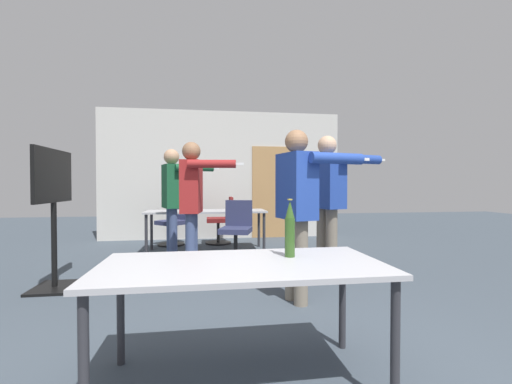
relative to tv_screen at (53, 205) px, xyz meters
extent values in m
cube|color=beige|center=(2.10, 3.45, 0.45)|extent=(5.30, 0.10, 2.82)
cube|color=#AD7F4C|center=(3.20, 3.40, 0.06)|extent=(0.90, 0.02, 2.05)
cube|color=#A8A8AD|center=(1.92, -2.17, -0.25)|extent=(1.66, 0.82, 0.03)
cylinder|color=#2D2D33|center=(1.15, -2.52, -0.61)|extent=(0.05, 0.05, 0.70)
cylinder|color=#2D2D33|center=(2.69, -2.52, -0.61)|extent=(0.05, 0.05, 0.70)
cylinder|color=#2D2D33|center=(1.15, -1.83, -0.61)|extent=(0.05, 0.05, 0.70)
cylinder|color=#2D2D33|center=(2.69, -1.83, -0.61)|extent=(0.05, 0.05, 0.70)
cube|color=#A8A8AD|center=(1.73, 1.99, -0.25)|extent=(2.11, 0.70, 0.03)
cylinder|color=#2D2D33|center=(0.73, 1.70, -0.61)|extent=(0.05, 0.05, 0.70)
cylinder|color=#2D2D33|center=(2.73, 1.70, -0.61)|extent=(0.05, 0.05, 0.70)
cylinder|color=#2D2D33|center=(0.73, 2.28, -0.61)|extent=(0.05, 0.05, 0.70)
cylinder|color=#2D2D33|center=(2.73, 2.28, -0.61)|extent=(0.05, 0.05, 0.70)
cube|color=black|center=(0.00, 0.00, -0.95)|extent=(0.44, 0.56, 0.03)
cylinder|color=black|center=(0.00, 0.00, -0.45)|extent=(0.06, 0.06, 0.96)
cube|color=black|center=(0.00, 0.00, 0.33)|extent=(0.04, 0.96, 0.61)
cube|color=#192342|center=(-0.02, 0.00, 0.33)|extent=(0.01, 0.88, 0.53)
cylinder|color=#3D4C75|center=(1.55, 0.29, -0.54)|extent=(0.13, 0.13, 0.84)
cylinder|color=#3D4C75|center=(1.52, 0.12, -0.54)|extent=(0.13, 0.13, 0.84)
cube|color=maroon|center=(1.54, 0.20, 0.21)|extent=(0.28, 0.44, 0.66)
sphere|color=#936B4C|center=(1.54, 0.20, 0.65)|extent=(0.23, 0.23, 0.23)
cylinder|color=maroon|center=(1.57, 0.45, 0.19)|extent=(0.10, 0.10, 0.57)
cylinder|color=maroon|center=(1.78, -0.09, 0.48)|extent=(0.58, 0.17, 0.10)
cube|color=white|center=(2.10, -0.13, 0.48)|extent=(0.12, 0.05, 0.03)
cylinder|color=slate|center=(3.24, 0.17, -0.52)|extent=(0.15, 0.15, 0.88)
cylinder|color=slate|center=(3.30, -0.02, -0.52)|extent=(0.15, 0.15, 0.88)
cube|color=#23429E|center=(3.27, 0.08, 0.27)|extent=(0.39, 0.53, 0.70)
sphere|color=#DBAD89|center=(3.27, 0.08, 0.74)|extent=(0.24, 0.24, 0.24)
cylinder|color=#23429E|center=(3.19, 0.36, 0.25)|extent=(0.11, 0.11, 0.60)
cylinder|color=#23429E|center=(3.64, -0.12, 0.55)|extent=(0.61, 0.28, 0.11)
cube|color=white|center=(3.96, -0.02, 0.55)|extent=(0.13, 0.07, 0.03)
cylinder|color=#3D4C75|center=(1.18, 1.21, -0.54)|extent=(0.12, 0.12, 0.84)
cylinder|color=#3D4C75|center=(1.23, 1.05, -0.54)|extent=(0.12, 0.12, 0.84)
cube|color=#195633|center=(1.21, 1.13, 0.21)|extent=(0.34, 0.45, 0.66)
sphere|color=tan|center=(1.21, 1.13, 0.65)|extent=(0.23, 0.23, 0.23)
cylinder|color=#195633|center=(1.13, 1.37, 0.19)|extent=(0.10, 0.10, 0.57)
cylinder|color=#195633|center=(1.55, 0.98, 0.48)|extent=(0.57, 0.27, 0.10)
cube|color=white|center=(1.85, 1.08, 0.48)|extent=(0.13, 0.07, 0.03)
cylinder|color=slate|center=(2.59, -0.74, -0.54)|extent=(0.14, 0.14, 0.84)
cylinder|color=slate|center=(2.64, -0.93, -0.54)|extent=(0.14, 0.14, 0.84)
cube|color=#23429E|center=(2.61, -0.83, 0.21)|extent=(0.35, 0.50, 0.66)
sphere|color=#936B4C|center=(2.61, -0.83, 0.66)|extent=(0.23, 0.23, 0.23)
cylinder|color=#23429E|center=(2.55, -0.56, 0.19)|extent=(0.11, 0.11, 0.57)
cylinder|color=#23429E|center=(2.96, -1.04, 0.48)|extent=(0.58, 0.24, 0.11)
cube|color=white|center=(3.27, -0.96, 0.48)|extent=(0.13, 0.06, 0.03)
cylinder|color=black|center=(1.97, 2.75, -0.95)|extent=(0.52, 0.52, 0.03)
cylinder|color=black|center=(1.97, 2.75, -0.73)|extent=(0.06, 0.06, 0.41)
cube|color=maroon|center=(1.97, 2.75, -0.48)|extent=(0.46, 0.46, 0.08)
cube|color=maroon|center=(2.23, 2.75, -0.23)|extent=(0.06, 0.44, 0.42)
cylinder|color=black|center=(1.04, 2.70, -0.95)|extent=(0.52, 0.52, 0.03)
cylinder|color=black|center=(1.04, 2.70, -0.74)|extent=(0.06, 0.06, 0.38)
cube|color=navy|center=(1.04, 2.70, -0.51)|extent=(0.65, 0.65, 0.08)
cube|color=navy|center=(1.23, 2.88, -0.26)|extent=(0.35, 0.35, 0.42)
cylinder|color=black|center=(2.18, 1.13, -0.95)|extent=(0.52, 0.52, 0.03)
cylinder|color=black|center=(2.18, 1.13, -0.73)|extent=(0.06, 0.06, 0.41)
cube|color=navy|center=(2.18, 1.13, -0.48)|extent=(0.57, 0.57, 0.08)
cube|color=navy|center=(2.25, 1.38, -0.23)|extent=(0.44, 0.18, 0.42)
cylinder|color=#2D511E|center=(2.24, -2.05, -0.11)|extent=(0.06, 0.06, 0.25)
cone|color=#2D511E|center=(2.24, -2.05, 0.07)|extent=(0.06, 0.06, 0.11)
cylinder|color=gold|center=(2.24, -2.05, 0.13)|extent=(0.03, 0.03, 0.01)
camera|label=1|loc=(1.70, -4.17, 0.23)|focal=24.00mm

